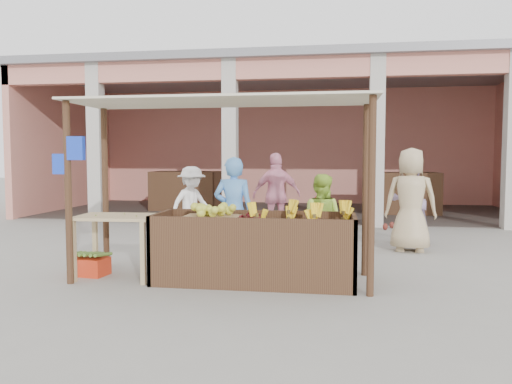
% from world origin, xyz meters
% --- Properties ---
extents(ground, '(60.00, 60.00, 0.00)m').
position_xyz_m(ground, '(0.00, 0.00, 0.00)').
color(ground, gray).
rests_on(ground, ground).
extents(market_building, '(14.40, 6.40, 4.20)m').
position_xyz_m(market_building, '(0.05, 8.93, 2.70)').
color(market_building, tan).
rests_on(market_building, ground).
extents(fruit_stall, '(2.60, 0.95, 0.80)m').
position_xyz_m(fruit_stall, '(0.50, 0.00, 0.40)').
color(fruit_stall, '#47301C').
rests_on(fruit_stall, ground).
extents(stall_awning, '(4.09, 1.35, 2.39)m').
position_xyz_m(stall_awning, '(-0.01, 0.06, 1.98)').
color(stall_awning, '#47301C').
rests_on(stall_awning, ground).
extents(banana_heap, '(1.23, 0.67, 0.22)m').
position_xyz_m(banana_heap, '(1.07, 0.04, 0.91)').
color(banana_heap, yellow).
rests_on(banana_heap, fruit_stall).
extents(melon_tray, '(0.73, 0.63, 0.20)m').
position_xyz_m(melon_tray, '(-0.08, -0.04, 0.89)').
color(melon_tray, '#9A774F').
rests_on(melon_tray, fruit_stall).
extents(berry_heap, '(0.41, 0.34, 0.13)m').
position_xyz_m(berry_heap, '(0.46, 0.06, 0.87)').
color(berry_heap, maroon).
rests_on(berry_heap, fruit_stall).
extents(side_table, '(1.08, 0.75, 0.85)m').
position_xyz_m(side_table, '(-1.37, -0.06, 0.71)').
color(side_table, tan).
rests_on(side_table, ground).
extents(papaya_pile, '(0.72, 0.41, 0.20)m').
position_xyz_m(papaya_pile, '(-1.37, -0.06, 0.96)').
color(papaya_pile, '#55912F').
rests_on(papaya_pile, side_table).
extents(red_crate, '(0.51, 0.40, 0.24)m').
position_xyz_m(red_crate, '(-1.82, 0.02, 0.12)').
color(red_crate, red).
rests_on(red_crate, ground).
extents(plantain_bundle, '(0.39, 0.27, 0.08)m').
position_xyz_m(plantain_bundle, '(-1.82, 0.02, 0.28)').
color(plantain_bundle, '#58812F').
rests_on(plantain_bundle, red_crate).
extents(produce_sacks, '(0.79, 0.74, 0.60)m').
position_xyz_m(produce_sacks, '(2.85, 5.17, 0.30)').
color(produce_sacks, maroon).
rests_on(produce_sacks, ground).
extents(vendor_blue, '(0.66, 0.48, 1.75)m').
position_xyz_m(vendor_blue, '(0.05, 0.84, 0.88)').
color(vendor_blue, '#5698E8').
rests_on(vendor_blue, ground).
extents(vendor_green, '(0.78, 0.57, 1.46)m').
position_xyz_m(vendor_green, '(1.33, 1.03, 0.73)').
color(vendor_green, '#B3DE44').
rests_on(vendor_green, ground).
extents(motorcycle, '(0.71, 1.97, 1.02)m').
position_xyz_m(motorcycle, '(0.73, 2.10, 0.51)').
color(motorcycle, '#A52813').
rests_on(motorcycle, ground).
extents(shopper_a, '(1.04, 1.10, 1.58)m').
position_xyz_m(shopper_a, '(-1.20, 2.93, 0.79)').
color(shopper_a, white).
rests_on(shopper_a, ground).
extents(shopper_b, '(1.22, 0.95, 1.84)m').
position_xyz_m(shopper_b, '(0.36, 3.76, 0.92)').
color(shopper_b, pink).
rests_on(shopper_b, ground).
extents(shopper_c, '(1.03, 0.74, 1.99)m').
position_xyz_m(shopper_c, '(2.84, 2.53, 1.00)').
color(shopper_c, tan).
rests_on(shopper_c, ground).
extents(shopper_f, '(0.97, 0.69, 1.80)m').
position_xyz_m(shopper_f, '(2.95, 3.33, 0.90)').
color(shopper_f, gray).
rests_on(shopper_f, ground).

